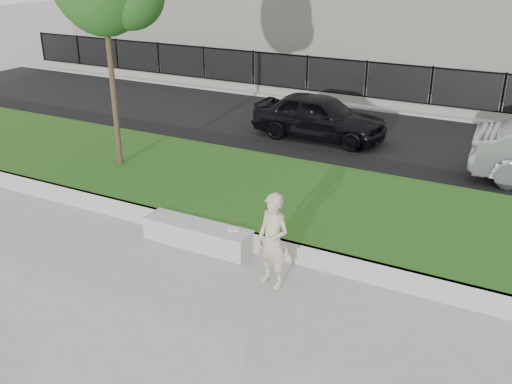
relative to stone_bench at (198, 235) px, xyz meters
The scene contains 10 objects.
ground 0.84m from the stone_bench, 80.69° to the right, with size 90.00×90.00×0.00m, color gray.
grass_bank 2.20m from the stone_bench, 86.59° to the left, with size 34.00×4.00×0.40m, color black.
grass_kerb 0.27m from the stone_bench, 61.35° to the left, with size 34.00×0.08×0.40m, color #A19E96.
street 7.70m from the stone_bench, 89.02° to the left, with size 34.00×7.00×0.04m, color black.
far_pavement 12.20m from the stone_bench, 89.38° to the left, with size 34.00×3.00×0.12m, color gray.
iron_fence 11.21m from the stone_bench, 89.33° to the left, with size 32.00×0.30×1.50m.
stone_bench is the anchor object (origin of this frame).
man 1.99m from the stone_bench, 16.83° to the right, with size 0.58×0.38×1.59m, color #C1B295.
book 0.75m from the stone_bench, ahead, with size 0.21×0.16×0.02m, color beige.
car_dark 7.03m from the stone_bench, 93.75° to the left, with size 1.54×3.83×1.30m, color black.
Camera 1 is at (5.22, -6.96, 5.06)m, focal length 40.00 mm.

